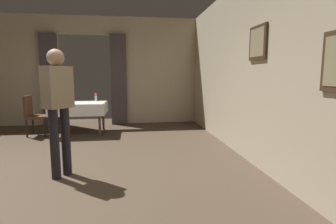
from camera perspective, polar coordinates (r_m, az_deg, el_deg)
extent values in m
plane|color=#4C3D2D|center=(4.02, -26.68, -13.07)|extent=(10.08, 10.08, 0.00)
cube|color=beige|center=(4.03, 20.85, 9.10)|extent=(0.12, 8.40, 3.00)
cube|color=#47331E|center=(4.19, 18.83, 13.98)|extent=(0.03, 0.51, 0.49)
cube|color=#998C66|center=(4.19, 18.63, 14.00)|extent=(0.01, 0.42, 0.41)
cube|color=beige|center=(8.40, -30.73, 7.61)|extent=(2.50, 0.12, 3.00)
cube|color=beige|center=(7.77, -2.89, 8.76)|extent=(2.50, 0.12, 3.00)
cube|color=beige|center=(7.97, -17.76, 17.42)|extent=(1.40, 0.12, 0.50)
cube|color=#4C4247|center=(7.92, -24.08, 6.27)|extent=(0.44, 0.14, 2.50)
cube|color=#4C4247|center=(7.61, -10.59, 6.78)|extent=(0.44, 0.14, 2.50)
cylinder|color=#4C3D2D|center=(6.38, -23.47, -2.01)|extent=(0.06, 0.06, 0.71)
cylinder|color=#4C3D2D|center=(6.19, -14.53, -1.90)|extent=(0.06, 0.06, 0.71)
cylinder|color=#4C3D2D|center=(7.12, -21.82, -0.96)|extent=(0.06, 0.06, 0.71)
cylinder|color=#4C3D2D|center=(6.94, -13.79, -0.83)|extent=(0.06, 0.06, 0.71)
cube|color=#4C3D2D|center=(6.59, -18.57, 1.78)|extent=(1.16, 0.93, 0.03)
cube|color=white|center=(6.59, -18.58, 1.95)|extent=(1.22, 0.99, 0.01)
cube|color=white|center=(6.12, -19.38, 0.28)|extent=(1.22, 0.02, 0.27)
cube|color=white|center=(7.08, -17.79, 1.32)|extent=(1.22, 0.02, 0.27)
cube|color=white|center=(6.74, -23.62, 0.73)|extent=(0.02, 0.99, 0.27)
cube|color=white|center=(6.52, -13.26, 0.95)|extent=(0.02, 0.99, 0.27)
cylinder|color=black|center=(6.94, -24.15, -2.52)|extent=(0.04, 0.04, 0.42)
cylinder|color=black|center=(6.58, -25.07, -3.10)|extent=(0.04, 0.04, 0.42)
cylinder|color=black|center=(7.06, -27.11, -2.53)|extent=(0.04, 0.04, 0.42)
cylinder|color=black|center=(6.70, -28.18, -3.11)|extent=(0.04, 0.04, 0.42)
cube|color=#513323|center=(6.78, -26.24, -0.94)|extent=(0.44, 0.44, 0.06)
cube|color=#513323|center=(6.82, -27.96, 1.16)|extent=(0.05, 0.42, 0.48)
cylinder|color=silver|center=(6.83, -15.28, 2.87)|extent=(0.06, 0.06, 0.13)
sphere|color=#D84C8C|center=(6.82, -15.31, 3.68)|extent=(0.07, 0.07, 0.07)
cylinder|color=white|center=(6.86, -20.38, 2.18)|extent=(0.20, 0.20, 0.01)
cylinder|color=black|center=(3.84, -23.26, -6.40)|extent=(0.12, 0.12, 0.95)
cylinder|color=black|center=(3.94, -21.16, -5.91)|extent=(0.12, 0.12, 0.95)
cube|color=gray|center=(3.78, -22.78, 4.94)|extent=(0.39, 0.42, 0.55)
sphere|color=#9E755B|center=(3.79, -23.10, 10.76)|extent=(0.22, 0.22, 0.22)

